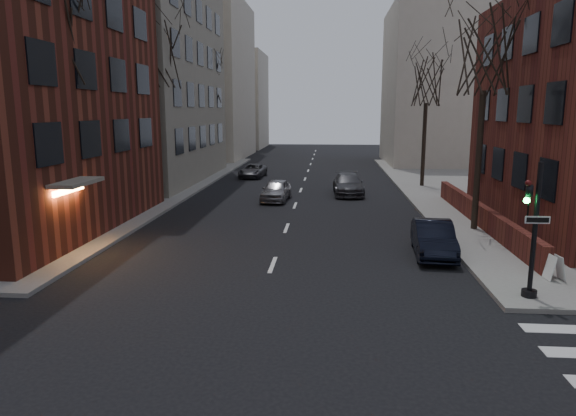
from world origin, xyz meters
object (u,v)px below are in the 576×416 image
Objects in this scene: tree_right_b at (427,82)px; sandwich_board at (555,267)px; tree_right_a at (486,54)px; streetlamp_far at (221,125)px; car_lane_far at (253,171)px; car_lane_silver at (276,190)px; tree_left_b at (155,55)px; tree_left_c at (209,82)px; car_lane_gray at (348,184)px; traffic_signal at (532,239)px; streetlamp_near at (146,135)px; tree_left_a at (52,35)px; parked_sedan at (433,238)px.

tree_right_b is 11.24× the size of sandwich_board.
tree_right_a is at bearing 87.36° from sandwich_board.
streetlamp_far reaches higher than car_lane_far.
streetlamp_far is 1.61× the size of car_lane_silver.
tree_left_b is 14.03m from tree_left_c.
car_lane_gray is (11.48, -13.65, -3.54)m from streetlamp_far.
traffic_signal is 2.59m from sandwich_board.
tree_left_c is 28.17m from tree_right_a.
traffic_signal is 0.64× the size of streetlamp_near.
car_lane_far is (4.34, 22.74, -7.91)m from tree_left_a.
traffic_signal is 20.86m from streetlamp_near.
tree_right_a is 1.55× the size of streetlamp_near.
tree_left_c reaches higher than streetlamp_far.
streetlamp_far is 1.31× the size of car_lane_gray.
sandwich_board is (6.12, -17.69, -0.14)m from car_lane_gray.
tree_right_b is (17.60, 6.00, -1.33)m from tree_left_b.
tree_left_c reaches higher than car_lane_gray.
tree_left_a reaches higher than sandwich_board.
car_lane_silver is at bearing 57.08° from tree_left_a.
tree_left_b is at bearing -92.15° from streetlamp_far.
tree_left_a reaches higher than car_lane_silver.
streetlamp_near is at bearing -88.09° from tree_left_c.
streetlamp_far is at bearing 149.53° from tree_right_b.
sandwich_board is at bearing -85.35° from tree_right_a.
parked_sedan is (-2.69, -4.21, -7.36)m from tree_right_a.
tree_right_b is (17.60, 18.00, -0.88)m from tree_left_a.
streetlamp_near and streetlamp_far have the same top height.
tree_left_c is 19.34m from tree_right_b.
streetlamp_far is (-17.00, 24.00, -3.79)m from tree_right_a.
car_lane_silver is 0.81× the size of car_lane_gray.
car_lane_gray is 18.72m from sandwich_board.
tree_left_b is 1.72× the size of streetlamp_near.
streetlamp_far is at bearing 90.00° from streetlamp_near.
tree_left_a reaches higher than traffic_signal.
streetlamp_near is at bearing -149.53° from tree_right_b.
car_lane_gray is (12.08, 14.35, -7.78)m from tree_left_a.
car_lane_gray is (-4.66, 19.36, -1.21)m from traffic_signal.
tree_right_a is at bearing 12.80° from tree_left_a.
tree_right_b is 22.47m from sandwich_board.
tree_left_a reaches higher than tree_right_a.
tree_right_a is (17.60, 4.00, -0.44)m from tree_left_a.
streetlamp_far is (0.60, 2.00, -3.79)m from tree_left_c.
tree_right_a reaches higher than car_lane_silver.
streetlamp_near is (-16.14, 13.01, 2.33)m from traffic_signal.
sandwich_board is at bearing -50.03° from car_lane_silver.
car_lane_far is at bearing -36.89° from tree_left_c.
car_lane_silver is at bearing 27.44° from streetlamp_near.
parked_sedan is at bearing -60.36° from tree_left_c.
car_lane_far is (4.34, 10.74, -8.35)m from tree_left_b.
tree_right_a reaches higher than car_lane_far.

